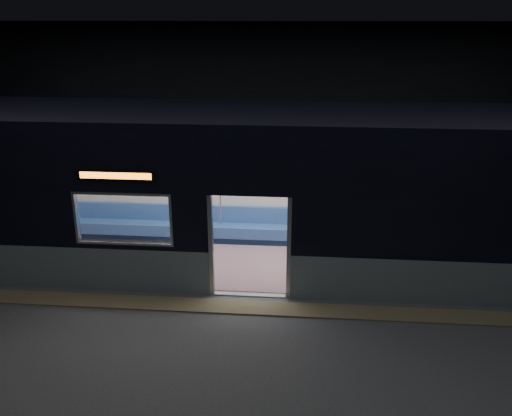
# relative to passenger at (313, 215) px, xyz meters

# --- Properties ---
(station_floor) EXTENTS (24.00, 14.00, 0.01)m
(station_floor) POSITION_rel_passenger_xyz_m (-1.22, -3.55, -0.78)
(station_floor) COLOR #47494C
(station_floor) RESTS_ON ground
(station_envelope) EXTENTS (24.00, 14.00, 5.00)m
(station_envelope) POSITION_rel_passenger_xyz_m (-1.22, -3.55, 2.88)
(station_envelope) COLOR black
(station_envelope) RESTS_ON station_floor
(tactile_strip) EXTENTS (22.80, 0.50, 0.03)m
(tactile_strip) POSITION_rel_passenger_xyz_m (-1.22, -3.00, -0.76)
(tactile_strip) COLOR #8C7F59
(tactile_strip) RESTS_ON station_floor
(metro_car) EXTENTS (18.00, 3.04, 3.35)m
(metro_car) POSITION_rel_passenger_xyz_m (-1.22, -1.00, 1.07)
(metro_car) COLOR gray
(metro_car) RESTS_ON station_floor
(passenger) EXTENTS (0.40, 0.67, 1.33)m
(passenger) POSITION_rel_passenger_xyz_m (0.00, 0.00, 0.00)
(passenger) COLOR black
(passenger) RESTS_ON metro_car
(handbag) EXTENTS (0.32, 0.30, 0.13)m
(handbag) POSITION_rel_passenger_xyz_m (0.02, -0.21, -0.12)
(handbag) COLOR black
(handbag) RESTS_ON passenger
(transit_map) EXTENTS (0.97, 0.03, 0.63)m
(transit_map) POSITION_rel_passenger_xyz_m (1.59, 0.31, 0.69)
(transit_map) COLOR white
(transit_map) RESTS_ON metro_car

